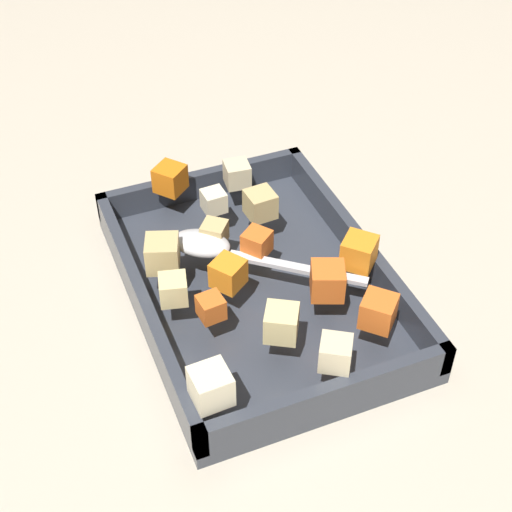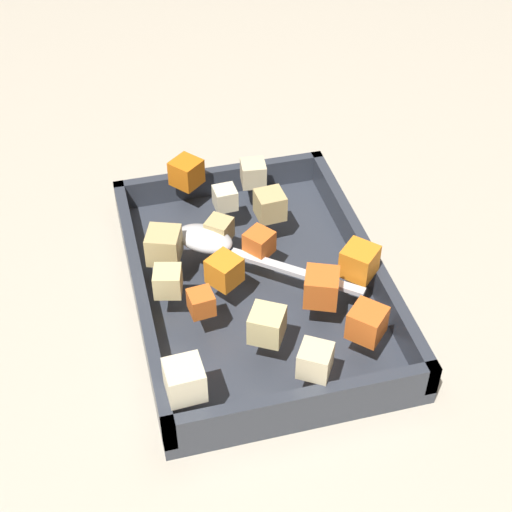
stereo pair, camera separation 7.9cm
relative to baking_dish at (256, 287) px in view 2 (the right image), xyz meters
The scene contains 19 objects.
ground_plane 0.03m from the baking_dish, 40.62° to the left, with size 4.00×4.00×0.00m, color #BCB29E.
baking_dish is the anchor object (origin of this frame).
carrot_chunk_front_center 0.10m from the baking_dish, 52.04° to the right, with size 0.02×0.02×0.02m, color orange.
carrot_chunk_mid_right 0.05m from the baking_dish, 154.86° to the left, with size 0.03×0.03×0.03m, color orange.
carrot_chunk_corner_nw 0.15m from the baking_dish, 31.98° to the left, with size 0.03×0.03×0.03m, color orange.
carrot_chunk_corner_ne 0.10m from the baking_dish, 36.23° to the left, with size 0.03×0.03×0.03m, color orange.
carrot_chunk_near_right 0.12m from the baking_dish, 67.62° to the left, with size 0.03×0.03×0.03m, color orange.
carrot_chunk_near_left 0.06m from the baking_dish, 63.52° to the right, with size 0.03×0.03×0.03m, color orange.
carrot_chunk_back_center 0.17m from the baking_dish, 164.22° to the right, with size 0.03×0.03×0.03m, color orange.
potato_chunk_corner_se 0.07m from the baking_dish, 149.38° to the right, with size 0.02×0.02×0.02m, color tan.
potato_chunk_far_left 0.11m from the baking_dish, 78.35° to the right, with size 0.03×0.03×0.03m, color #E0CC89.
potato_chunk_near_spoon 0.09m from the baking_dish, 154.43° to the left, with size 0.03×0.03×0.03m, color tan.
potato_chunk_center 0.11m from the baking_dish, 109.84° to the right, with size 0.03×0.03×0.03m, color tan.
potato_chunk_far_right 0.18m from the baking_dish, 34.73° to the right, with size 0.03×0.03×0.03m, color beige.
potato_chunk_rim_edge 0.11m from the baking_dish, ahead, with size 0.03×0.03×0.03m, color #E0CC89.
potato_chunk_corner_sw 0.16m from the baking_dish, ahead, with size 0.03×0.03×0.03m, color beige.
potato_chunk_heap_side 0.15m from the baking_dish, 166.92° to the left, with size 0.03×0.03×0.03m, color beige.
potato_chunk_heap_top 0.11m from the baking_dish, behind, with size 0.02×0.02×0.02m, color beige.
serving_spoon 0.06m from the baking_dish, 131.96° to the right, with size 0.15×0.18×0.02m.
Camera 2 is at (0.55, -0.16, 0.59)m, focal length 54.00 mm.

